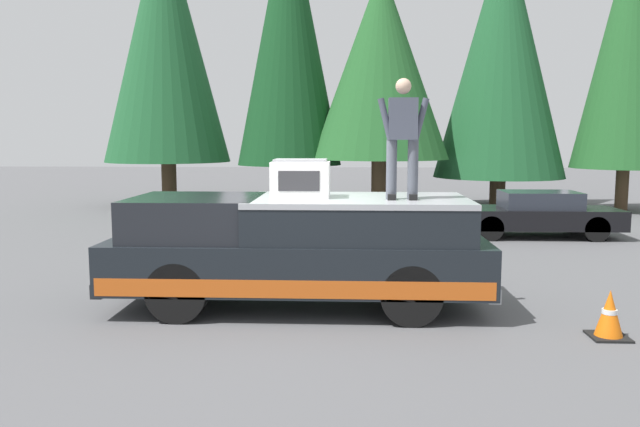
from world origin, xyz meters
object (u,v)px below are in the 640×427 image
object	(u,v)px
compressor_unit	(301,178)
traffic_cone	(609,315)
pickup_truck	(299,249)
person_on_truck_bed	(403,135)
parked_car_black	(536,214)

from	to	relation	value
compressor_unit	traffic_cone	world-z (taller)	compressor_unit
pickup_truck	person_on_truck_bed	xyz separation A→B (m)	(-0.25, -1.49, 1.68)
compressor_unit	parked_car_black	xyz separation A→B (m)	(7.01, -5.47, -1.35)
compressor_unit	person_on_truck_bed	size ratio (longest dim) A/B	0.50
pickup_truck	compressor_unit	xyz separation A→B (m)	(0.00, -0.03, 1.05)
compressor_unit	parked_car_black	size ratio (longest dim) A/B	0.20
pickup_truck	traffic_cone	bearing A→B (deg)	-107.69
person_on_truck_bed	parked_car_black	size ratio (longest dim) A/B	0.41
pickup_truck	parked_car_black	xyz separation A→B (m)	(7.01, -5.50, -0.29)
pickup_truck	parked_car_black	bearing A→B (deg)	-38.11
pickup_truck	person_on_truck_bed	bearing A→B (deg)	-99.60
pickup_truck	person_on_truck_bed	world-z (taller)	person_on_truck_bed
person_on_truck_bed	parked_car_black	xyz separation A→B (m)	(7.26, -4.01, -1.97)
parked_car_black	traffic_cone	xyz separation A→B (m)	(-8.30, 1.46, -0.29)
pickup_truck	parked_car_black	size ratio (longest dim) A/B	1.35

